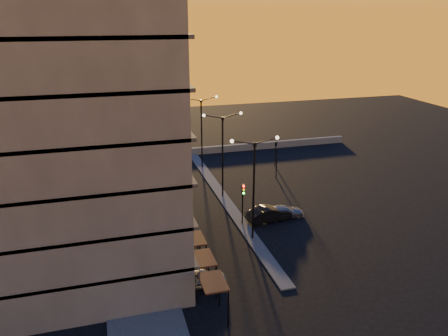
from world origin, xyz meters
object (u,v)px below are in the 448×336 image
streetlamp_mid (223,149)px  car_sedan (269,214)px  traffic_light_main (243,198)px  car_wagon (284,212)px  car_hatchback (201,278)px

streetlamp_mid → car_sedan: streetlamp_mid is taller
traffic_light_main → car_sedan: size_ratio=0.94×
car_sedan → car_wagon: 1.76m
traffic_light_main → car_wagon: traffic_light_main is taller
streetlamp_mid → traffic_light_main: size_ratio=2.24×
car_wagon → car_sedan: bearing=99.3°
car_hatchback → car_wagon: car_hatchback is taller
streetlamp_mid → car_sedan: bearing=-68.1°
traffic_light_main → car_hatchback: bearing=-125.3°
car_hatchback → car_sedan: (8.88, 8.84, 0.09)m
traffic_light_main → car_wagon: bearing=6.6°
traffic_light_main → car_hatchback: size_ratio=1.11×
traffic_light_main → car_wagon: size_ratio=1.03×
car_hatchback → car_wagon: 14.00m
traffic_light_main → car_wagon: (4.50, 0.52, -2.29)m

